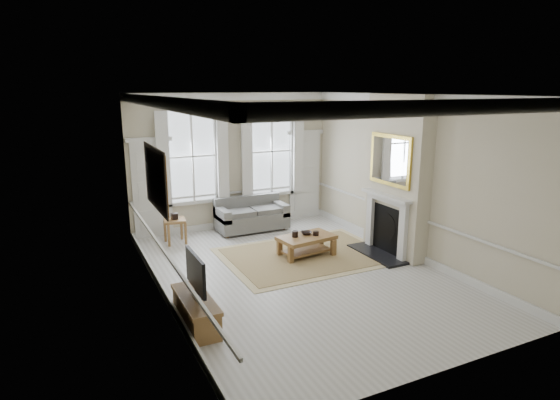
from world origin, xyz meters
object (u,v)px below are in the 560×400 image
side_table (175,224)px  tv_stand (196,311)px  sofa (251,216)px  coffee_table (306,240)px

side_table → tv_stand: bearing=-99.1°
sofa → tv_stand: 4.93m
sofa → tv_stand: (-2.61, -4.18, -0.13)m
coffee_table → tv_stand: bearing=-154.8°
side_table → coffee_table: bearing=-41.7°
sofa → coffee_table: sofa is taller
coffee_table → tv_stand: 3.52m
sofa → coffee_table: size_ratio=1.38×
sofa → tv_stand: bearing=-122.0°
side_table → tv_stand: size_ratio=0.45×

